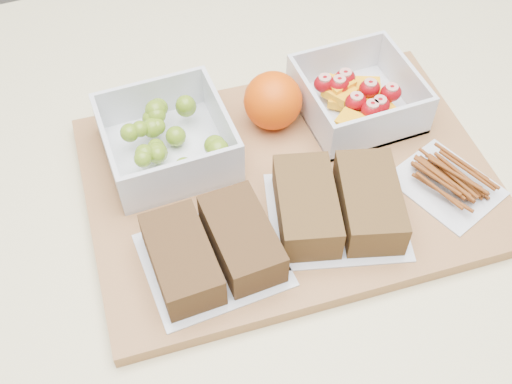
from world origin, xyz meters
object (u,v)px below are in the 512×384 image
grape_container (169,139)px  fruit_container (357,98)px  orange (273,101)px  pretzel_bag (448,179)px  cutting_board (289,182)px  sandwich_bag_center (338,205)px  sandwich_bag_left (212,249)px

grape_container → fruit_container: 0.22m
orange → fruit_container: bearing=-10.6°
fruit_container → pretzel_bag: 0.14m
cutting_board → pretzel_bag: 0.16m
fruit_container → grape_container: bearing=176.7°
sandwich_bag_center → sandwich_bag_left: bearing=-177.8°
fruit_container → sandwich_bag_left: 0.25m
sandwich_bag_left → sandwich_bag_center: bearing=2.2°
cutting_board → pretzel_bag: pretzel_bag is taller
orange → pretzel_bag: orange is taller
fruit_container → pretzel_bag: size_ratio=1.00×
orange → sandwich_bag_center: size_ratio=0.40×
grape_container → sandwich_bag_center: grape_container is taller
sandwich_bag_center → fruit_container: bearing=56.6°
cutting_board → sandwich_bag_center: (0.02, -0.06, 0.03)m
cutting_board → orange: size_ratio=6.51×
fruit_container → pretzel_bag: bearing=-73.6°
grape_container → sandwich_bag_left: bearing=-90.1°
fruit_container → sandwich_bag_left: fruit_container is taller
sandwich_bag_center → pretzel_bag: 0.12m
fruit_container → orange: (-0.09, 0.02, 0.01)m
sandwich_bag_center → pretzel_bag: (0.12, -0.00, -0.01)m
fruit_container → pretzel_bag: (0.04, -0.13, -0.01)m
pretzel_bag → sandwich_bag_center: bearing=177.7°
grape_container → sandwich_bag_left: 0.15m
cutting_board → sandwich_bag_left: bearing=-143.2°
grape_container → orange: bearing=2.6°
cutting_board → grape_container: size_ratio=3.27×
fruit_container → sandwich_bag_center: size_ratio=0.76×
sandwich_bag_left → sandwich_bag_center: sandwich_bag_center is taller
cutting_board → orange: bearing=85.0°
orange → pretzel_bag: (0.13, -0.15, -0.02)m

